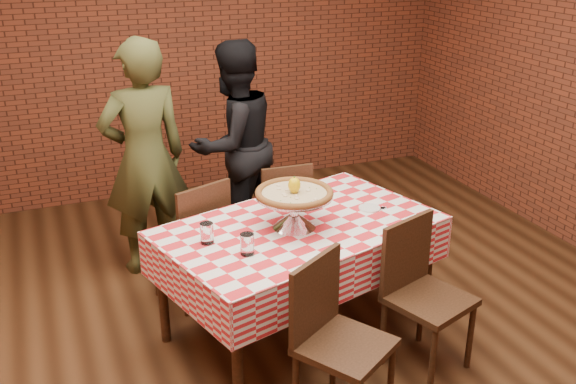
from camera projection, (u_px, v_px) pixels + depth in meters
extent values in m
plane|color=black|center=(290.00, 359.00, 4.01)|extent=(6.00, 6.00, 0.00)
plane|color=brown|center=(168.00, 43.00, 6.03)|extent=(5.50, 0.00, 5.50)
cube|color=#432717|center=(299.00, 279.00, 4.16)|extent=(1.86, 1.40, 0.75)
cylinder|color=beige|center=(294.00, 194.00, 3.90)|extent=(0.60, 0.60, 0.03)
ellipsoid|color=yellow|center=(294.00, 185.00, 3.88)|extent=(0.10, 0.10, 0.10)
cylinder|color=white|center=(247.00, 244.00, 3.63)|extent=(0.10, 0.10, 0.12)
cylinder|color=white|center=(207.00, 233.00, 3.76)|extent=(0.10, 0.10, 0.12)
cylinder|color=white|center=(369.00, 208.00, 4.23)|extent=(0.17, 0.17, 0.01)
cube|color=white|center=(382.00, 208.00, 4.23)|extent=(0.06, 0.05, 0.00)
cube|color=white|center=(383.00, 208.00, 4.24)|extent=(0.06, 0.05, 0.00)
cube|color=silver|center=(278.00, 194.00, 4.28)|extent=(0.13, 0.13, 0.14)
imported|color=#3F4320|center=(145.00, 158.00, 4.77)|extent=(0.69, 0.50, 1.77)
imported|color=black|center=(234.00, 144.00, 5.24)|extent=(0.99, 0.89, 1.66)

